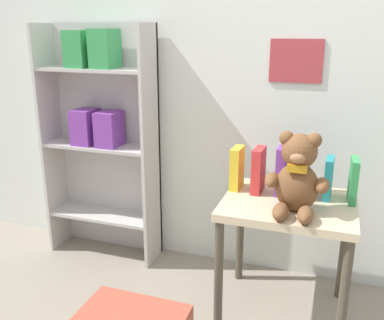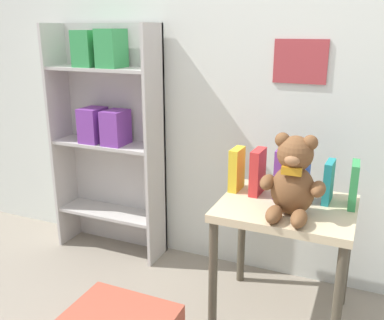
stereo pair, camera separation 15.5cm
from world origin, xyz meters
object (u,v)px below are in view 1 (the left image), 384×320
(display_table, at_px, (288,220))
(book_standing_red, at_px, (258,170))
(book_standing_yellow, at_px, (237,168))
(book_standing_purple, at_px, (281,171))
(bookshelf_side, at_px, (101,128))
(book_standing_blue, at_px, (305,172))
(teddy_bear, at_px, (297,177))
(book_standing_teal, at_px, (328,178))
(book_standing_green, at_px, (353,180))

(display_table, relative_size, book_standing_red, 2.74)
(book_standing_yellow, bearing_deg, book_standing_purple, 0.87)
(bookshelf_side, distance_m, book_standing_blue, 1.18)
(teddy_bear, xyz_separation_m, book_standing_blue, (0.02, 0.20, -0.04))
(book_standing_purple, bearing_deg, book_standing_teal, 5.71)
(book_standing_yellow, distance_m, book_standing_blue, 0.32)
(book_standing_yellow, distance_m, book_standing_teal, 0.42)
(bookshelf_side, xyz_separation_m, teddy_bear, (1.15, -0.38, -0.04))
(display_table, relative_size, book_standing_yellow, 2.86)
(book_standing_red, bearing_deg, book_standing_blue, 7.71)
(display_table, height_order, book_standing_green, book_standing_green)
(book_standing_yellow, relative_size, book_standing_blue, 0.89)
(display_table, bearing_deg, book_standing_teal, 32.54)
(teddy_bear, bearing_deg, book_standing_green, 40.96)
(bookshelf_side, height_order, book_standing_red, bookshelf_side)
(book_standing_yellow, height_order, book_standing_red, book_standing_red)
(book_standing_red, bearing_deg, display_table, -23.25)
(book_standing_yellow, height_order, book_standing_purple, book_standing_purple)
(teddy_bear, height_order, book_standing_green, teddy_bear)
(book_standing_red, xyz_separation_m, book_standing_blue, (0.21, 0.02, 0.01))
(display_table, distance_m, book_standing_teal, 0.26)
(book_standing_red, distance_m, book_standing_blue, 0.21)
(bookshelf_side, bearing_deg, book_standing_green, -7.62)
(display_table, distance_m, teddy_bear, 0.27)
(bookshelf_side, relative_size, book_standing_blue, 5.84)
(bookshelf_side, xyz_separation_m, book_standing_purple, (1.06, -0.19, -0.08))
(book_standing_purple, height_order, book_standing_blue, book_standing_blue)
(book_standing_yellow, bearing_deg, book_standing_blue, 3.85)
(bookshelf_side, relative_size, book_standing_green, 6.76)
(book_standing_green, bearing_deg, book_standing_teal, 172.63)
(bookshelf_side, height_order, book_standing_yellow, bookshelf_side)
(book_standing_red, bearing_deg, book_standing_green, 4.58)
(bookshelf_side, relative_size, teddy_bear, 3.91)
(teddy_bear, relative_size, book_standing_blue, 1.49)
(teddy_bear, distance_m, book_standing_blue, 0.21)
(display_table, height_order, book_standing_blue, book_standing_blue)
(teddy_bear, bearing_deg, display_table, 108.62)
(book_standing_red, relative_size, book_standing_green, 1.07)
(bookshelf_side, xyz_separation_m, book_standing_red, (0.95, -0.20, -0.09))
(book_standing_yellow, bearing_deg, book_standing_green, 2.93)
(teddy_bear, height_order, book_standing_red, teddy_bear)
(book_standing_green, bearing_deg, book_standing_red, 179.65)
(book_standing_yellow, bearing_deg, book_standing_teal, 4.24)
(bookshelf_side, distance_m, book_standing_green, 1.39)
(book_standing_yellow, height_order, book_standing_green, book_standing_yellow)
(book_standing_blue, relative_size, book_standing_teal, 1.22)
(display_table, height_order, teddy_bear, teddy_bear)
(book_standing_purple, xyz_separation_m, book_standing_blue, (0.11, 0.01, 0.00))
(book_standing_purple, bearing_deg, book_standing_yellow, 178.97)
(book_standing_blue, bearing_deg, book_standing_yellow, 179.52)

